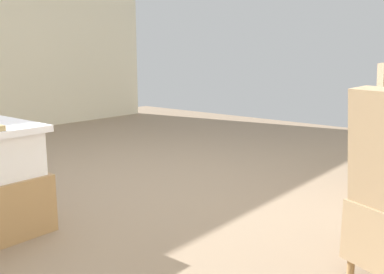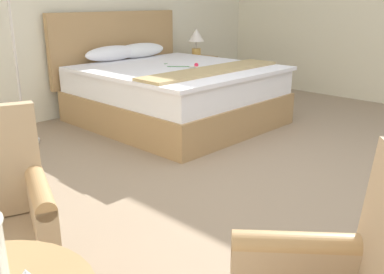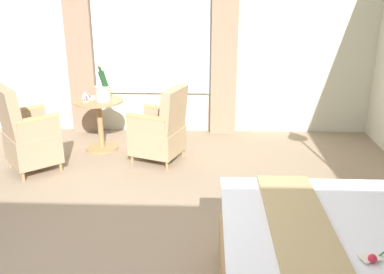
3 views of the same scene
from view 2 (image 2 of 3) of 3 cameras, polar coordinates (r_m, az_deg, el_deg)
ground_plane at (r=3.53m, az=12.36°, el=-6.04°), size 8.19×8.19×0.00m
bed at (r=5.13m, az=-2.83°, el=6.15°), size 1.97×2.18×1.26m
nightstand at (r=6.45m, az=0.57°, el=8.03°), size 0.49×0.44×0.61m
bedside_lamp at (r=6.38m, az=0.58°, el=13.05°), size 0.23×0.23×0.40m
floor_lamp_brass at (r=4.51m, az=-23.28°, el=16.02°), size 0.28×0.28×1.72m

